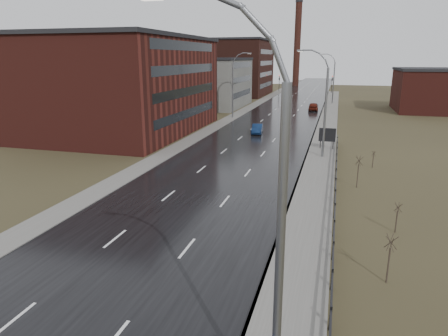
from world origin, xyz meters
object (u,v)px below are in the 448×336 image
Objects in this scene: billboard at (327,136)px; car_near at (257,129)px; car_far at (313,107)px; streetlight_main at (268,239)px.

billboard is 12.77m from car_near.
car_near is at bearing 75.13° from car_far.
streetlight_main is 2.98× the size of car_near.
streetlight_main is 74.63m from car_far.
billboard is (0.63, 38.04, -4.31)m from streetlight_main.
car_far is at bearing 71.34° from car_near.
car_near is at bearing 101.33° from streetlight_main.
billboard is at bearing 93.21° from car_far.
billboard is 0.54× the size of car_far.
car_near is 28.94m from car_far.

